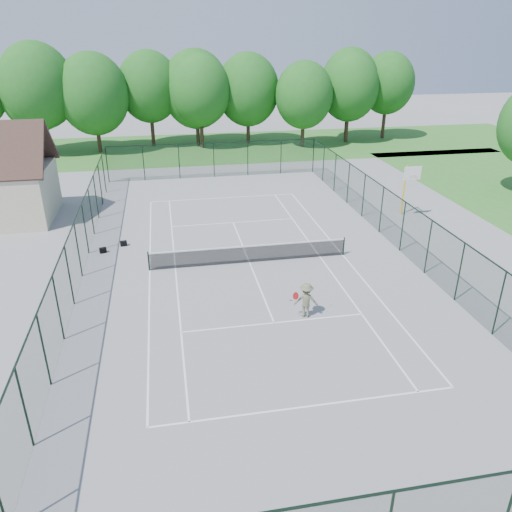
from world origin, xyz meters
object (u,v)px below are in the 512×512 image
(tennis_net, at_px, (249,253))
(tennis_player, at_px, (306,300))
(basketball_goal, at_px, (409,181))
(sports_bag_a, at_px, (103,250))

(tennis_net, bearing_deg, tennis_player, -75.91)
(basketball_goal, distance_m, tennis_player, 15.54)
(tennis_net, xyz_separation_m, tennis_player, (1.53, -6.09, 0.25))
(basketball_goal, height_order, tennis_player, basketball_goal)
(tennis_net, distance_m, sports_bag_a, 8.68)
(basketball_goal, xyz_separation_m, tennis_player, (-10.34, -11.47, -1.74))
(basketball_goal, bearing_deg, sports_bag_a, -172.91)
(sports_bag_a, relative_size, tennis_player, 0.20)
(tennis_net, height_order, sports_bag_a, tennis_net)
(sports_bag_a, bearing_deg, tennis_net, -35.66)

